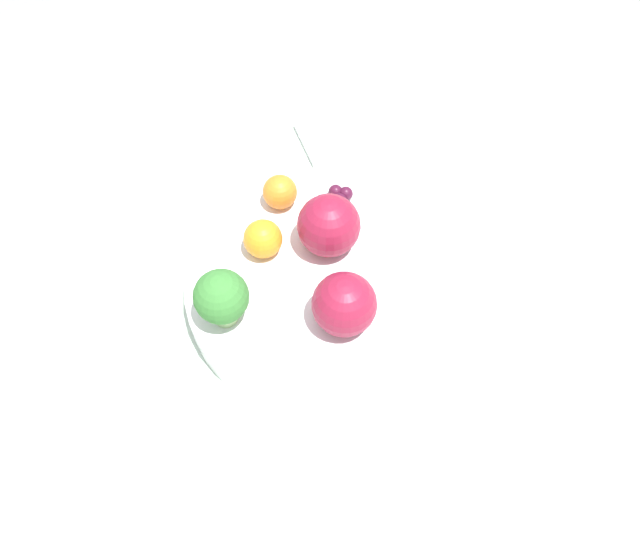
# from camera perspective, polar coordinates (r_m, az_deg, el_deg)

# --- Properties ---
(ground_plane) EXTENTS (6.00, 6.00, 0.00)m
(ground_plane) POSITION_cam_1_polar(r_m,az_deg,el_deg) (0.62, 0.00, -3.17)
(ground_plane) COLOR gray
(table_surface) EXTENTS (1.20, 1.20, 0.02)m
(table_surface) POSITION_cam_1_polar(r_m,az_deg,el_deg) (0.61, 0.00, -2.69)
(table_surface) COLOR #B2C6B2
(table_surface) RESTS_ON ground_plane
(bowl) EXTENTS (0.25, 0.25, 0.03)m
(bowl) POSITION_cam_1_polar(r_m,az_deg,el_deg) (0.59, 0.00, -1.39)
(bowl) COLOR white
(bowl) RESTS_ON table_surface
(broccoli) EXTENTS (0.05, 0.05, 0.06)m
(broccoli) POSITION_cam_1_polar(r_m,az_deg,el_deg) (0.53, -9.00, -2.44)
(broccoli) COLOR #99C17A
(broccoli) RESTS_ON bowl
(apple_red) EXTENTS (0.06, 0.06, 0.06)m
(apple_red) POSITION_cam_1_polar(r_m,az_deg,el_deg) (0.58, 0.81, 4.19)
(apple_red) COLOR maroon
(apple_red) RESTS_ON bowl
(apple_green) EXTENTS (0.06, 0.06, 0.06)m
(apple_green) POSITION_cam_1_polar(r_m,az_deg,el_deg) (0.53, 2.57, -2.93)
(apple_green) COLOR maroon
(apple_green) RESTS_ON bowl
(orange_front) EXTENTS (0.04, 0.04, 0.04)m
(orange_front) POSITION_cam_1_polar(r_m,az_deg,el_deg) (0.58, -5.24, 2.95)
(orange_front) COLOR orange
(orange_front) RESTS_ON bowl
(orange_back) EXTENTS (0.03, 0.03, 0.03)m
(orange_back) POSITION_cam_1_polar(r_m,az_deg,el_deg) (0.62, -3.33, 7.34)
(orange_back) COLOR orange
(orange_back) RESTS_ON bowl
(grape_cluster) EXTENTS (0.02, 0.03, 0.01)m
(grape_cluster) POSITION_cam_1_polar(r_m,az_deg,el_deg) (0.63, 1.86, 6.94)
(grape_cluster) COLOR #47142D
(grape_cluster) RESTS_ON bowl
(spoon) EXTENTS (0.02, 0.07, 0.01)m
(spoon) POSITION_cam_1_polar(r_m,az_deg,el_deg) (0.73, -0.94, 11.54)
(spoon) COLOR silver
(spoon) RESTS_ON table_surface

